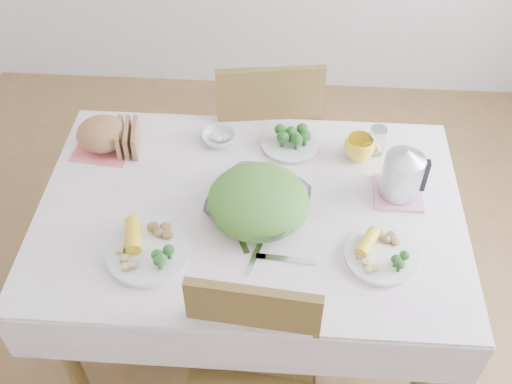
# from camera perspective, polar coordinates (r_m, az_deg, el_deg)

# --- Properties ---
(floor) EXTENTS (3.60, 3.60, 0.00)m
(floor) POSITION_cam_1_polar(r_m,az_deg,el_deg) (2.73, -0.46, -12.30)
(floor) COLOR brown
(floor) RESTS_ON ground
(dining_table) EXTENTS (1.40, 0.90, 0.75)m
(dining_table) POSITION_cam_1_polar(r_m,az_deg,el_deg) (2.42, -0.51, -7.65)
(dining_table) COLOR brown
(dining_table) RESTS_ON floor
(tablecloth) EXTENTS (1.50, 1.00, 0.01)m
(tablecloth) POSITION_cam_1_polar(r_m,az_deg,el_deg) (2.12, -0.57, -1.56)
(tablecloth) COLOR white
(tablecloth) RESTS_ON dining_table
(chair_far) EXTENTS (0.51, 0.51, 1.00)m
(chair_far) POSITION_cam_1_polar(r_m,az_deg,el_deg) (2.83, 0.86, 5.04)
(chair_far) COLOR brown
(chair_far) RESTS_ON floor
(salad_bowl) EXTENTS (0.44, 0.44, 0.08)m
(salad_bowl) POSITION_cam_1_polar(r_m,az_deg,el_deg) (2.07, 0.20, -1.31)
(salad_bowl) COLOR white
(salad_bowl) RESTS_ON tablecloth
(dinner_plate_left) EXTENTS (0.32, 0.32, 0.02)m
(dinner_plate_left) POSITION_cam_1_polar(r_m,az_deg,el_deg) (2.01, -10.16, -5.55)
(dinner_plate_left) COLOR white
(dinner_plate_left) RESTS_ON tablecloth
(dinner_plate_right) EXTENTS (0.35, 0.35, 0.02)m
(dinner_plate_right) POSITION_cam_1_polar(r_m,az_deg,el_deg) (2.01, 11.83, -5.95)
(dinner_plate_right) COLOR white
(dinner_plate_right) RESTS_ON tablecloth
(broccoli_plate) EXTENTS (0.27, 0.27, 0.02)m
(broccoli_plate) POSITION_cam_1_polar(r_m,az_deg,el_deg) (2.35, 3.32, 4.68)
(broccoli_plate) COLOR beige
(broccoli_plate) RESTS_ON tablecloth
(napkin) EXTENTS (0.24, 0.24, 0.00)m
(napkin) POSITION_cam_1_polar(r_m,az_deg,el_deg) (2.42, -14.18, 4.30)
(napkin) COLOR #EC6263
(napkin) RESTS_ON tablecloth
(bread_loaf) EXTENTS (0.22, 0.21, 0.12)m
(bread_loaf) POSITION_cam_1_polar(r_m,az_deg,el_deg) (2.38, -14.42, 5.30)
(bread_loaf) COLOR brown
(bread_loaf) RESTS_ON napkin
(fruit_bowl) EXTENTS (0.14, 0.14, 0.04)m
(fruit_bowl) POSITION_cam_1_polar(r_m,az_deg,el_deg) (2.36, -3.56, 5.16)
(fruit_bowl) COLOR white
(fruit_bowl) RESTS_ON tablecloth
(yellow_mug) EXTENTS (0.13, 0.13, 0.09)m
(yellow_mug) POSITION_cam_1_polar(r_m,az_deg,el_deg) (2.31, 9.78, 4.17)
(yellow_mug) COLOR yellow
(yellow_mug) RESTS_ON tablecloth
(glass_tumbler) EXTENTS (0.07, 0.07, 0.12)m
(glass_tumbler) POSITION_cam_1_polar(r_m,az_deg,el_deg) (2.32, 11.47, 4.91)
(glass_tumbler) COLOR white
(glass_tumbler) RESTS_ON tablecloth
(pink_tray) EXTENTS (0.18, 0.18, 0.01)m
(pink_tray) POSITION_cam_1_polar(r_m,az_deg,el_deg) (2.21, 13.34, -0.06)
(pink_tray) COLOR pink
(pink_tray) RESTS_ON tablecloth
(electric_kettle) EXTENTS (0.17, 0.17, 0.20)m
(electric_kettle) POSITION_cam_1_polar(r_m,az_deg,el_deg) (2.14, 13.84, 2.03)
(electric_kettle) COLOR #B2B5BA
(electric_kettle) RESTS_ON pink_tray
(fork_left) EXTENTS (0.09, 0.17, 0.00)m
(fork_left) POSITION_cam_1_polar(r_m,az_deg,el_deg) (2.03, -1.64, -4.04)
(fork_left) COLOR silver
(fork_left) RESTS_ON tablecloth
(fork_right) EXTENTS (0.06, 0.16, 0.00)m
(fork_right) POSITION_cam_1_polar(r_m,az_deg,el_deg) (1.98, -0.08, -6.06)
(fork_right) COLOR silver
(fork_right) RESTS_ON tablecloth
(knife) EXTENTS (0.20, 0.04, 0.00)m
(knife) POSITION_cam_1_polar(r_m,az_deg,el_deg) (1.97, 2.88, -6.40)
(knife) COLOR silver
(knife) RESTS_ON tablecloth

